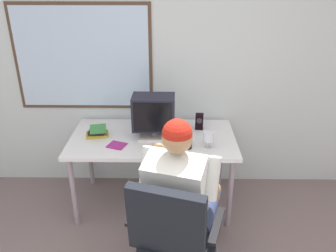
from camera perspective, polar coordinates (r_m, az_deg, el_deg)
name	(u,v)px	position (r m, az deg, el deg)	size (l,w,h in m)	color
wall_rear	(161,65)	(3.30, -1.11, 10.13)	(5.54, 0.08, 2.52)	silver
desk	(153,143)	(3.11, -2.52, -2.82)	(1.47, 0.77, 0.72)	gray
office_chair	(172,231)	(2.32, 0.62, -16.97)	(0.67, 0.61, 0.96)	black
person_seated	(182,192)	(2.45, 2.30, -10.90)	(0.65, 0.90, 1.29)	navy
crt_monitor	(154,113)	(2.99, -2.40, 2.09)	(0.37, 0.24, 0.39)	beige
wine_glass	(208,137)	(2.87, 6.68, -1.87)	(0.09, 0.09, 0.15)	silver
desk_speaker	(199,121)	(3.21, 5.20, 0.76)	(0.08, 0.08, 0.15)	black
book_stack	(98,132)	(3.14, -11.60, -0.91)	(0.22, 0.17, 0.09)	#A8922C
cd_case	(117,145)	(2.96, -8.49, -3.18)	(0.18, 0.17, 0.01)	#982079
coffee_mug	(187,143)	(2.88, 3.25, -2.82)	(0.08, 0.08, 0.10)	black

